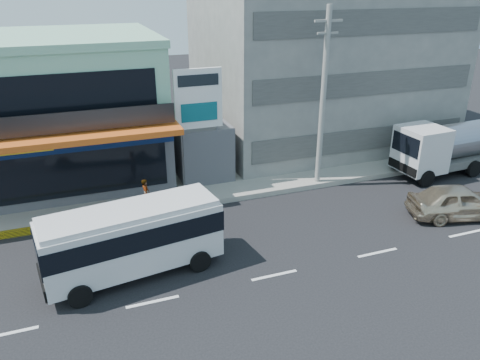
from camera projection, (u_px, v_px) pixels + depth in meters
name	position (u px, v px, depth m)	size (l,w,h in m)	color
ground	(274.00, 275.00, 19.16)	(120.00, 120.00, 0.00)	black
sidewalk	(286.00, 173.00, 28.86)	(70.00, 5.00, 0.30)	gray
shop_building	(52.00, 113.00, 27.07)	(12.40, 11.70, 8.00)	#4B4B50
concrete_building	(321.00, 44.00, 32.44)	(16.00, 12.00, 14.00)	gray
gap_structure	(196.00, 145.00, 28.80)	(3.00, 6.00, 3.50)	#4B4B50
satellite_dish	(200.00, 120.00, 27.22)	(1.50, 1.50, 0.15)	slate
billboard	(199.00, 106.00, 24.97)	(2.60, 0.18, 6.90)	gray
utility_pole_near	(323.00, 99.00, 25.37)	(1.60, 0.30, 10.00)	#999993
minibus	(132.00, 236.00, 18.63)	(7.34, 3.32, 2.96)	silver
sedan	(459.00, 202.00, 23.51)	(2.03, 5.05, 1.72)	beige
tanker_truck	(452.00, 146.00, 28.69)	(8.26, 3.06, 3.20)	silver
motorcycle_rider	(147.00, 205.00, 23.48)	(1.69, 0.70, 2.12)	#5A1D0C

